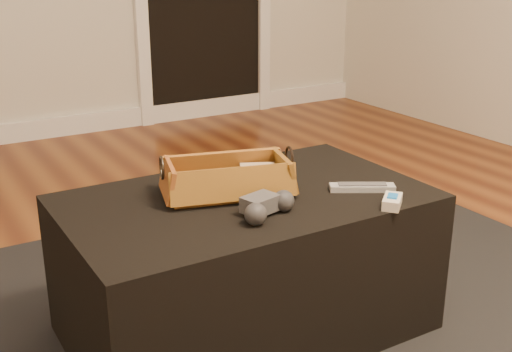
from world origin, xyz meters
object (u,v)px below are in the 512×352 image
game_controller (266,206)px  wicker_basket (227,180)px  tv_remote (222,189)px  silver_remote (362,187)px  ottoman (246,264)px  cream_gadget (392,201)px

game_controller → wicker_basket: bearing=92.7°
tv_remote → wicker_basket: size_ratio=0.48×
silver_remote → tv_remote: bearing=156.3°
tv_remote → wicker_basket: (0.02, 0.01, 0.02)m
ottoman → game_controller: bearing=-101.2°
ottoman → tv_remote: bearing=156.4°
cream_gadget → ottoman: bearing=137.4°
ottoman → game_controller: size_ratio=5.49×
ottoman → game_controller: game_controller is taller
tv_remote → silver_remote: 0.40m
tv_remote → game_controller: 0.18m
wicker_basket → tv_remote: bearing=-158.9°
game_controller → silver_remote: (0.33, 0.02, -0.02)m
ottoman → silver_remote: silver_remote is taller
ottoman → wicker_basket: bearing=138.7°
ottoman → cream_gadget: cream_gadget is taller
cream_gadget → wicker_basket: bearing=137.5°
wicker_basket → silver_remote: (0.34, -0.17, -0.03)m
game_controller → tv_remote: bearing=99.5°
silver_remote → cream_gadget: cream_gadget is taller
tv_remote → wicker_basket: wicker_basket is taller
tv_remote → wicker_basket: 0.03m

